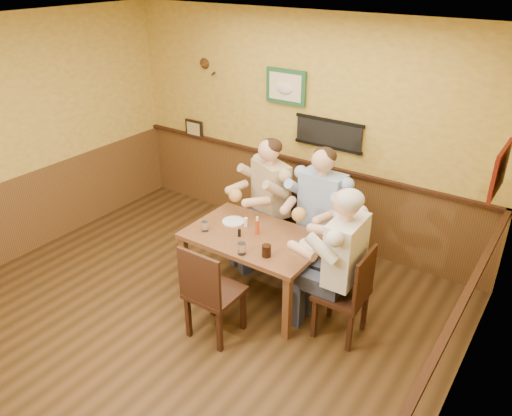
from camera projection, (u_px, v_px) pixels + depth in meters
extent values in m
plane|color=#33210F|center=(168.00, 332.00, 4.92)|extent=(5.00, 5.00, 0.00)
cube|color=silver|center=(137.00, 35.00, 3.65)|extent=(5.00, 5.00, 0.02)
cube|color=#DDBB4D|center=(300.00, 131.00, 6.13)|extent=(5.00, 0.02, 2.80)
cube|color=#DDBB4D|center=(452.00, 310.00, 3.03)|extent=(0.02, 5.00, 2.80)
cube|color=brown|center=(297.00, 197.00, 6.52)|extent=(5.00, 0.02, 1.00)
cube|color=brown|center=(426.00, 413.00, 3.44)|extent=(0.02, 5.00, 1.00)
cube|color=black|center=(329.00, 134.00, 5.87)|extent=(0.88, 0.03, 0.34)
cube|color=#1D5630|center=(286.00, 87.00, 5.96)|extent=(0.54, 0.03, 0.42)
cube|color=black|center=(194.00, 129.00, 7.08)|extent=(0.30, 0.03, 0.26)
cube|color=maroon|center=(500.00, 170.00, 3.57)|extent=(0.03, 0.48, 0.36)
cube|color=brown|center=(255.00, 237.00, 5.15)|extent=(1.40, 0.90, 0.05)
cube|color=brown|center=(185.00, 266.00, 5.35)|extent=(0.07, 0.07, 0.70)
cube|color=brown|center=(287.00, 308.00, 4.71)|extent=(0.07, 0.07, 0.70)
cube|color=brown|center=(229.00, 236.00, 5.93)|extent=(0.07, 0.07, 0.70)
cube|color=brown|center=(325.00, 270.00, 5.28)|extent=(0.07, 0.07, 0.70)
cylinder|color=white|center=(205.00, 226.00, 5.19)|extent=(0.09, 0.09, 0.11)
cylinder|color=white|center=(242.00, 249.00, 4.79)|extent=(0.09, 0.09, 0.12)
cylinder|color=black|center=(266.00, 251.00, 4.75)|extent=(0.11, 0.11, 0.12)
cylinder|color=red|center=(257.00, 226.00, 5.12)|extent=(0.06, 0.06, 0.18)
cylinder|color=white|center=(246.00, 222.00, 5.28)|extent=(0.05, 0.05, 0.10)
cylinder|color=black|center=(239.00, 233.00, 5.10)|extent=(0.03, 0.03, 0.08)
cylinder|color=silver|center=(233.00, 221.00, 5.38)|extent=(0.26, 0.26, 0.02)
cylinder|color=white|center=(312.00, 244.00, 4.97)|extent=(0.30, 0.30, 0.02)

